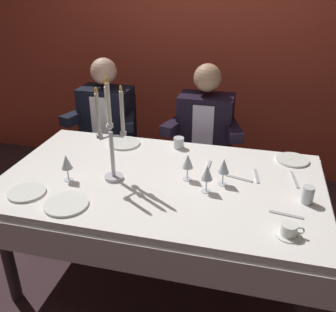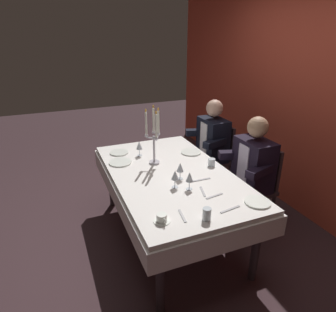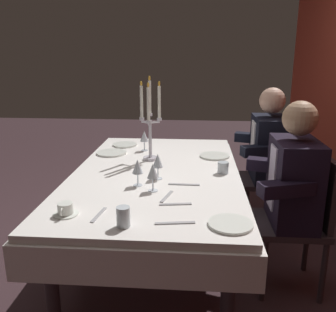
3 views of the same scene
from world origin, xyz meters
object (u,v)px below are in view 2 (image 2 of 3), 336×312
(dinner_plate_2, at_px, (258,202))
(coffee_cup_0, at_px, (162,218))
(wine_glass_1, at_px, (180,168))
(water_tumbler_1, at_px, (212,162))
(seated_diner_1, at_px, (254,164))
(dinner_plate_1, at_px, (120,162))
(dining_table, at_px, (170,183))
(seated_diner_0, at_px, (213,139))
(wine_glass_0, at_px, (175,175))
(dinner_plate_0, at_px, (191,152))
(candelabra, at_px, (154,138))
(wine_glass_3, at_px, (139,146))
(water_tumbler_0, at_px, (207,214))
(dinner_plate_3, at_px, (119,153))
(wine_glass_2, at_px, (190,177))

(dinner_plate_2, height_order, coffee_cup_0, coffee_cup_0)
(wine_glass_1, height_order, water_tumbler_1, wine_glass_1)
(seated_diner_1, bearing_deg, dinner_plate_1, -112.80)
(dining_table, xyz_separation_m, wine_glass_1, (0.16, 0.03, 0.23))
(dining_table, height_order, seated_diner_0, seated_diner_0)
(wine_glass_0, bearing_deg, wine_glass_1, 140.15)
(dinner_plate_0, distance_m, wine_glass_1, 0.67)
(candelabra, bearing_deg, dinner_plate_2, 25.71)
(candelabra, bearing_deg, dining_table, 14.70)
(dinner_plate_0, xyz_separation_m, dinner_plate_2, (1.16, 0.02, 0.00))
(dinner_plate_0, distance_m, coffee_cup_0, 1.35)
(wine_glass_3, relative_size, seated_diner_1, 0.13)
(seated_diner_0, distance_m, seated_diner_1, 0.83)
(water_tumbler_1, bearing_deg, wine_glass_1, -70.80)
(wine_glass_1, distance_m, water_tumbler_0, 0.68)
(water_tumbler_0, relative_size, seated_diner_0, 0.08)
(seated_diner_1, bearing_deg, wine_glass_1, -88.25)
(dinner_plate_1, relative_size, seated_diner_1, 0.19)
(dinner_plate_0, height_order, dinner_plate_3, same)
(wine_glass_0, xyz_separation_m, seated_diner_1, (-0.15, 0.96, -0.12))
(wine_glass_0, xyz_separation_m, wine_glass_1, (-0.13, 0.11, -0.00))
(dinner_plate_0, height_order, dinner_plate_2, same)
(dinner_plate_0, xyz_separation_m, seated_diner_1, (0.51, 0.47, -0.01))
(wine_glass_1, bearing_deg, candelabra, -166.79)
(dining_table, relative_size, seated_diner_0, 1.56)
(dinner_plate_2, relative_size, coffee_cup_0, 1.59)
(wine_glass_2, relative_size, water_tumbler_1, 2.14)
(coffee_cup_0, distance_m, seated_diner_0, 1.90)
(dining_table, xyz_separation_m, wine_glass_0, (0.29, -0.08, 0.24))
(seated_diner_0, bearing_deg, wine_glass_0, -44.28)
(dining_table, xyz_separation_m, water_tumbler_1, (0.01, 0.45, 0.16))
(seated_diner_0, bearing_deg, candelabra, -65.54)
(wine_glass_0, xyz_separation_m, water_tumbler_1, (-0.27, 0.53, -0.08))
(water_tumbler_1, relative_size, seated_diner_0, 0.06)
(wine_glass_0, xyz_separation_m, water_tumbler_0, (0.54, 0.02, -0.07))
(dinner_plate_0, bearing_deg, dinner_plate_2, 0.99)
(candelabra, relative_size, water_tumbler_0, 6.35)
(dinner_plate_0, bearing_deg, seated_diner_0, 124.20)
(dining_table, relative_size, water_tumbler_0, 20.04)
(dinner_plate_3, xyz_separation_m, seated_diner_1, (0.81, 1.23, -0.01))
(water_tumbler_0, relative_size, coffee_cup_0, 0.73)
(wine_glass_2, bearing_deg, dinner_plate_1, -151.58)
(dinner_plate_1, xyz_separation_m, seated_diner_1, (0.54, 1.28, -0.01))
(dining_table, distance_m, seated_diner_1, 0.90)
(dinner_plate_3, relative_size, coffee_cup_0, 1.58)
(water_tumbler_1, bearing_deg, water_tumbler_0, -32.05)
(dinner_plate_0, relative_size, wine_glass_1, 1.39)
(candelabra, xyz_separation_m, wine_glass_1, (0.42, 0.10, -0.16))
(seated_diner_1, bearing_deg, dinner_plate_2, -35.21)
(wine_glass_1, distance_m, wine_glass_2, 0.21)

